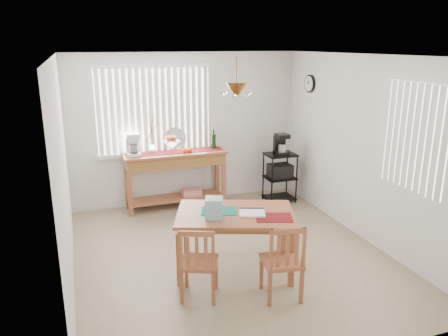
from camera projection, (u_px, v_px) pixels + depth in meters
name	position (u px, v px, depth m)	size (l,w,h in m)	color
ground	(230.00, 254.00, 5.88)	(4.00, 4.50, 0.01)	tan
room_shell	(231.00, 130.00, 5.43)	(4.20, 4.70, 2.70)	silver
sideboard	(176.00, 166.00, 7.40)	(1.72, 0.48, 0.97)	#A65B38
sideboard_items	(158.00, 144.00, 7.22)	(1.63, 0.41, 0.74)	maroon
wire_cart	(280.00, 173.00, 7.73)	(0.51, 0.41, 0.87)	black
cart_items	(281.00, 144.00, 7.59)	(0.21, 0.25, 0.36)	black
dining_table	(235.00, 219.00, 5.32)	(1.64, 1.33, 0.76)	#A65B38
table_items	(224.00, 209.00, 5.16)	(1.05, 0.84, 0.24)	#147364
chair_left	(199.00, 263.00, 4.77)	(0.52, 0.52, 0.87)	#A65B38
chair_right	(283.00, 262.00, 4.76)	(0.48, 0.48, 0.90)	#A65B38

